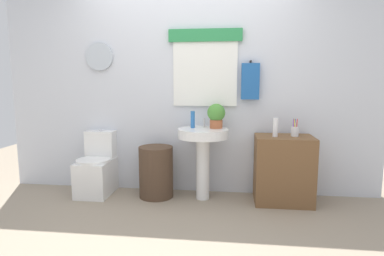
# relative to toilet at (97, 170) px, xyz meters

# --- Properties ---
(ground_plane) EXTENTS (8.00, 8.00, 0.00)m
(ground_plane) POSITION_rel_toilet_xyz_m (1.05, -0.88, -0.28)
(ground_plane) COLOR gray
(back_wall) EXTENTS (4.40, 0.18, 2.60)m
(back_wall) POSITION_rel_toilet_xyz_m (1.05, 0.27, 1.02)
(back_wall) COLOR silver
(back_wall) RESTS_ON ground_plane
(toilet) EXTENTS (0.38, 0.51, 0.74)m
(toilet) POSITION_rel_toilet_xyz_m (0.00, 0.00, 0.00)
(toilet) COLOR white
(toilet) RESTS_ON ground_plane
(laundry_hamper) EXTENTS (0.38, 0.38, 0.58)m
(laundry_hamper) POSITION_rel_toilet_xyz_m (0.71, -0.03, 0.01)
(laundry_hamper) COLOR #4C3828
(laundry_hamper) RESTS_ON ground_plane
(pedestal_sink) EXTENTS (0.56, 0.56, 0.79)m
(pedestal_sink) POSITION_rel_toilet_xyz_m (1.25, -0.03, 0.33)
(pedestal_sink) COLOR white
(pedestal_sink) RESTS_ON ground_plane
(faucet) EXTENTS (0.03, 0.03, 0.10)m
(faucet) POSITION_rel_toilet_xyz_m (1.25, 0.09, 0.56)
(faucet) COLOR silver
(faucet) RESTS_ON pedestal_sink
(wooden_cabinet) EXTENTS (0.61, 0.44, 0.73)m
(wooden_cabinet) POSITION_rel_toilet_xyz_m (2.12, -0.03, 0.08)
(wooden_cabinet) COLOR brown
(wooden_cabinet) RESTS_ON ground_plane
(soap_bottle) EXTENTS (0.05, 0.05, 0.19)m
(soap_bottle) POSITION_rel_toilet_xyz_m (1.13, 0.02, 0.60)
(soap_bottle) COLOR #2D6BB7
(soap_bottle) RESTS_ON pedestal_sink
(potted_plant) EXTENTS (0.20, 0.20, 0.27)m
(potted_plant) POSITION_rel_toilet_xyz_m (1.39, 0.03, 0.66)
(potted_plant) COLOR #AD5B38
(potted_plant) RESTS_ON pedestal_sink
(lotion_bottle) EXTENTS (0.05, 0.05, 0.20)m
(lotion_bottle) POSITION_rel_toilet_xyz_m (2.01, -0.07, 0.54)
(lotion_bottle) COLOR white
(lotion_bottle) RESTS_ON wooden_cabinet
(toothbrush_cup) EXTENTS (0.08, 0.08, 0.19)m
(toothbrush_cup) POSITION_rel_toilet_xyz_m (2.23, -0.01, 0.50)
(toothbrush_cup) COLOR silver
(toothbrush_cup) RESTS_ON wooden_cabinet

